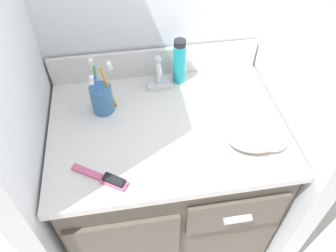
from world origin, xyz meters
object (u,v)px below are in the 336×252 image
Objects in this scene: hairbrush at (107,179)px; toothbrush_cup at (102,98)px; shaving_cream_can at (179,62)px; hand_towel at (259,135)px.

toothbrush_cup is at bearing 122.99° from hairbrush.
hairbrush is at bearing -124.83° from shaving_cream_can.
toothbrush_cup reaches higher than shaving_cream_can.
hand_towel is at bearing -60.32° from shaving_cream_can.
hand_towel is (0.51, 0.08, 0.02)m from hairbrush.
toothbrush_cup is 1.17× the size of hairbrush.
shaving_cream_can is 0.54m from hairbrush.
toothbrush_cup is 0.32m from hairbrush.
hand_towel is (0.51, -0.24, -0.03)m from toothbrush_cup.
shaving_cream_can is (0.31, 0.12, 0.03)m from toothbrush_cup.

